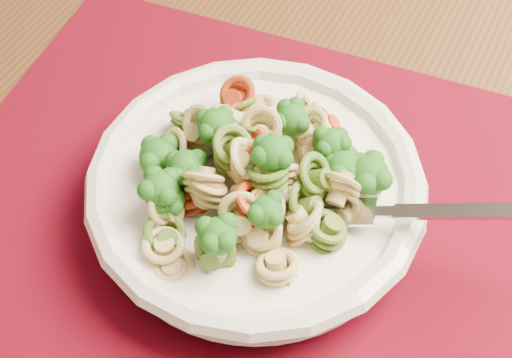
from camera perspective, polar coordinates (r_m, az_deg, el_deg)
The scene contains 5 objects.
dining_table at distance 0.69m, azimuth -1.43°, elevation 2.61°, with size 1.57×1.16×0.77m.
placemat at distance 0.53m, azimuth -0.55°, elevation -1.80°, with size 0.45×0.35×0.00m, color #57030F.
pasta_bowl at distance 0.50m, azimuth 0.00°, elevation -0.82°, with size 0.24×0.24×0.05m.
pasta_broccoli_heap at distance 0.48m, azimuth 0.00°, elevation 0.43°, with size 0.20×0.20×0.06m, color tan, non-canonical shape.
fork at distance 0.47m, azimuth 8.02°, elevation -2.64°, with size 0.19×0.02×0.01m, color silver, non-canonical shape.
Camera 1 is at (-0.13, -1.12, 1.21)m, focal length 50.00 mm.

